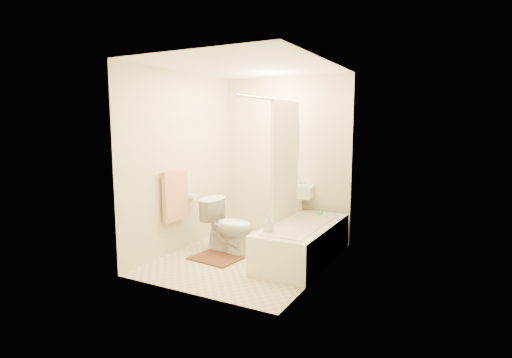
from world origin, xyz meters
The scene contains 17 objects.
floor centered at (0.00, 0.00, 0.00)m, with size 2.40×2.40×0.00m, color beige.
ceiling centered at (0.00, 0.00, 2.40)m, with size 2.40×2.40×0.00m, color white.
wall_back centered at (0.00, 1.20, 1.20)m, with size 2.00×0.02×2.40m, color beige.
wall_left centered at (-1.00, 0.00, 1.20)m, with size 0.02×2.40×2.40m, color beige.
wall_right centered at (1.00, 0.00, 1.20)m, with size 0.02×2.40×2.40m, color beige.
mirror centered at (0.00, 1.18, 1.50)m, with size 0.40×0.03×0.55m, color white.
curtain_rod centered at (0.30, 0.10, 2.00)m, with size 0.03×0.03×1.70m, color silver.
shower_curtain centered at (0.30, 0.50, 1.22)m, with size 0.04×0.80×1.55m, color silver.
towel_bar centered at (-0.96, -0.25, 1.10)m, with size 0.02×0.02×0.60m, color silver.
towel centered at (-0.93, -0.25, 0.78)m, with size 0.06×0.45×0.66m, color #CC7266.
toilet_paper centered at (-0.93, 0.12, 0.70)m, with size 0.12×0.12×0.11m, color white.
toilet centered at (-0.35, 0.13, 0.36)m, with size 0.41×0.73×0.71m, color white.
sink centered at (0.25, 1.06, 0.45)m, with size 0.46×0.37×0.89m, color white, non-canonical shape.
bathtub centered at (0.64, 0.30, 0.23)m, with size 0.72×1.64×0.46m, color white, non-canonical shape.
bath_mat centered at (-0.35, -0.20, 0.01)m, with size 0.60×0.45×0.02m, color #4D271C.
soap_bottle centered at (0.43, -0.24, 0.56)m, with size 0.09×0.09×0.20m, color silver.
scrub_brush centered at (0.65, 0.91, 0.48)m, with size 0.06×0.19×0.04m, color #48BC61.
Camera 1 is at (2.42, -4.29, 1.71)m, focal length 28.00 mm.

